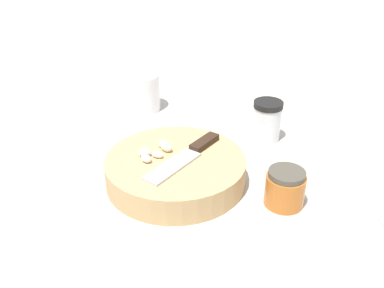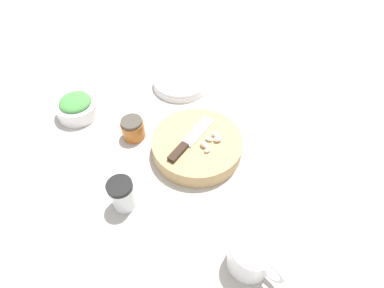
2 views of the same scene
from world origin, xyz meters
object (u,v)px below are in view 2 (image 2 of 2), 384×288
Objects in this scene: garlic_cloves at (211,141)px; spice_jar at (122,194)px; plate_stack at (181,82)px; chef_knife at (189,141)px; herb_bowl at (77,106)px; coffee_mug at (252,256)px; cutting_board at (196,144)px; honey_jar at (133,129)px.

garlic_cloves is 0.79× the size of spice_jar.
garlic_cloves is 0.33m from plate_stack.
plate_stack is at bearing 129.78° from chef_knife.
coffee_mug reaches higher than herb_bowl.
spice_jar is (-0.02, 0.27, -0.01)m from garlic_cloves.
spice_jar reaches higher than chef_knife.
cutting_board reaches higher than plate_stack.
cutting_board is 1.90× the size of herb_bowl.
garlic_cloves is 0.32m from coffee_mug.
spice_jar reaches higher than herb_bowl.
chef_knife is at bearing -143.43° from honey_jar.
herb_bowl is at bearing 36.86° from garlic_cloves.
garlic_cloves is 0.24m from honey_jar.
honey_jar is at bearing 42.38° from cutting_board.
spice_jar is at bearing 94.72° from garlic_cloves.
chef_knife is 1.38× the size of herb_bowl.
spice_jar is 0.44× the size of plate_stack.
honey_jar is (0.48, 0.06, -0.01)m from coffee_mug.
plate_stack is (0.34, -0.36, -0.03)m from spice_jar.
spice_jar is 0.33m from coffee_mug.
chef_knife is at bearing 55.88° from garlic_cloves.
honey_jar is (-0.18, -0.11, 0.00)m from herb_bowl.
cutting_board is at bearing -137.62° from honey_jar.
spice_jar reaches higher than plate_stack.
coffee_mug is at bearing -32.40° from chef_knife.
coffee_mug is at bearing 162.28° from garlic_cloves.
herb_bowl is at bearing -170.61° from chef_knife.
chef_knife is at bearing -7.83° from coffee_mug.
plate_stack is 0.28m from honey_jar.
cutting_board is at bearing -11.93° from coffee_mug.
spice_jar reaches higher than cutting_board.
garlic_cloves is at bearing -85.28° from spice_jar.
cutting_board is 0.05m from garlic_cloves.
cutting_board is at bearing 158.58° from plate_stack.
coffee_mug reaches higher than honey_jar.
herb_bowl is at bearing 36.84° from cutting_board.
plate_stack is (0.62, -0.18, -0.03)m from coffee_mug.
garlic_cloves is at bearing -143.14° from herb_bowl.
garlic_cloves is at bearing 31.31° from chef_knife.
coffee_mug reaches higher than plate_stack.
garlic_cloves is 0.45m from herb_bowl.
herb_bowl is 0.36m from plate_stack.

